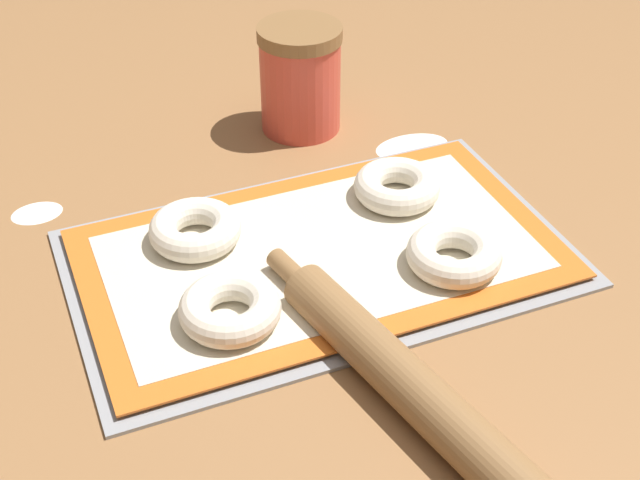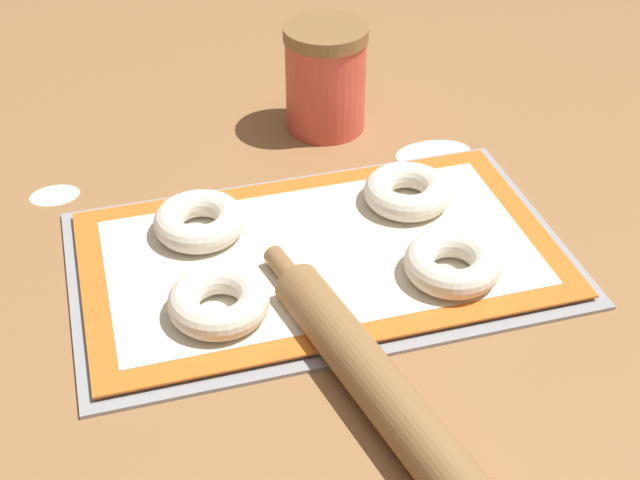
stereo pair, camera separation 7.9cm
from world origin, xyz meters
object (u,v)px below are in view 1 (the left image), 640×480
object	(u,v)px
bagel_front_right	(454,254)
bagel_back_right	(397,186)
baking_tray	(320,257)
flour_canister	(300,78)
rolling_pin	(423,398)
bagel_front_left	(230,309)
bagel_back_left	(195,229)

from	to	relation	value
bagel_front_right	bagel_back_right	xyz separation A→B (m)	(0.00, 0.13, 0.00)
baking_tray	bagel_front_right	distance (m)	0.13
bagel_back_right	flour_canister	distance (m)	0.20
baking_tray	bagel_front_right	xyz separation A→B (m)	(0.11, -0.07, 0.02)
bagel_front_right	rolling_pin	world-z (taller)	rolling_pin
bagel_front_right	bagel_back_right	distance (m)	0.13
bagel_front_right	flour_canister	bearing A→B (deg)	95.59
bagel_front_left	baking_tray	bearing A→B (deg)	29.05
bagel_front_left	bagel_back_left	distance (m)	0.13
baking_tray	bagel_front_right	bearing A→B (deg)	-32.05
bagel_front_right	rolling_pin	distance (m)	0.19
bagel_back_left	flour_canister	xyz separation A→B (m)	(0.19, 0.19, 0.04)
bagel_front_left	bagel_back_right	xyz separation A→B (m)	(0.22, 0.12, 0.00)
baking_tray	flour_canister	xyz separation A→B (m)	(0.08, 0.25, 0.06)
bagel_front_right	bagel_back_left	distance (m)	0.26
bagel_front_left	rolling_pin	world-z (taller)	rolling_pin
baking_tray	bagel_front_right	world-z (taller)	bagel_front_right
rolling_pin	bagel_back_left	bearing A→B (deg)	110.54
baking_tray	bagel_back_left	world-z (taller)	bagel_back_left
flour_canister	bagel_front_right	bearing A→B (deg)	-84.41
baking_tray	bagel_back_left	xyz separation A→B (m)	(-0.11, 0.06, 0.02)
bagel_back_right	flour_canister	bearing A→B (deg)	99.44
baking_tray	bagel_back_right	distance (m)	0.13
bagel_back_left	flour_canister	size ratio (longest dim) A/B	0.71
bagel_back_right	flour_canister	xyz separation A→B (m)	(-0.03, 0.20, 0.04)
bagel_back_left	flour_canister	bearing A→B (deg)	45.30
bagel_front_right	rolling_pin	size ratio (longest dim) A/B	0.21
baking_tray	bagel_back_left	bearing A→B (deg)	149.56
bagel_back_left	rolling_pin	world-z (taller)	rolling_pin
bagel_front_left	bagel_back_right	world-z (taller)	same
baking_tray	bagel_back_right	world-z (taller)	bagel_back_right
bagel_front_left	bagel_back_right	bearing A→B (deg)	27.85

